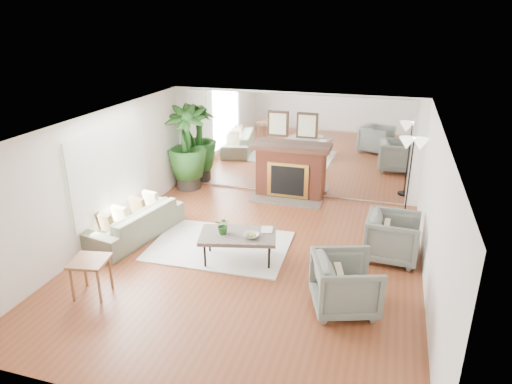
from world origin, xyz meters
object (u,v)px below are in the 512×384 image
(coffee_table, at_px, (238,236))
(armchair_back, at_px, (392,237))
(fireplace, at_px, (290,171))
(side_table, at_px, (90,266))
(sofa, at_px, (135,222))
(floor_lamp, at_px, (413,151))
(armchair_front, at_px, (346,284))
(potted_ficus, at_px, (186,145))

(coffee_table, xyz_separation_m, armchair_back, (2.63, 0.89, -0.07))
(fireplace, height_order, side_table, fireplace)
(sofa, relative_size, floor_lamp, 1.18)
(fireplace, relative_size, coffee_table, 1.38)
(armchair_front, xyz_separation_m, potted_ficus, (-4.42, 4.06, 0.71))
(sofa, bearing_deg, potted_ficus, -165.77)
(coffee_table, bearing_deg, potted_ficus, 127.48)
(coffee_table, bearing_deg, armchair_back, 18.60)
(armchair_front, distance_m, potted_ficus, 6.04)
(side_table, bearing_deg, potted_ficus, 96.57)
(sofa, distance_m, side_table, 2.04)
(fireplace, bearing_deg, sofa, -129.30)
(armchair_front, distance_m, side_table, 3.94)
(sofa, relative_size, armchair_front, 2.27)
(fireplace, distance_m, armchair_front, 4.60)
(armchair_back, distance_m, side_table, 5.17)
(fireplace, height_order, floor_lamp, fireplace)
(potted_ficus, bearing_deg, armchair_front, -42.59)
(fireplace, xyz_separation_m, sofa, (-2.45, -2.99, -0.35))
(sofa, xyz_separation_m, floor_lamp, (5.15, 2.42, 1.24))
(sofa, xyz_separation_m, armchair_back, (4.90, 0.56, 0.11))
(side_table, bearing_deg, fireplace, 67.70)
(armchair_front, height_order, floor_lamp, floor_lamp)
(side_table, bearing_deg, sofa, 101.51)
(sofa, height_order, armchair_back, armchair_back)
(armchair_back, bearing_deg, sofa, 99.58)
(fireplace, height_order, armchair_back, fireplace)
(armchair_front, bearing_deg, armchair_back, -38.52)
(sofa, relative_size, side_table, 3.39)
(armchair_front, bearing_deg, potted_ficus, 28.54)
(fireplace, distance_m, potted_ficus, 2.65)
(potted_ficus, bearing_deg, armchair_back, -24.23)
(fireplace, height_order, sofa, fireplace)
(armchair_back, bearing_deg, armchair_front, 163.42)
(side_table, height_order, floor_lamp, floor_lamp)
(armchair_back, height_order, potted_ficus, potted_ficus)
(floor_lamp, bearing_deg, armchair_front, -103.63)
(fireplace, bearing_deg, floor_lamp, -12.04)
(side_table, distance_m, floor_lamp, 6.56)
(armchair_back, xyz_separation_m, armchair_front, (-0.64, -1.79, 0.00))
(armchair_back, relative_size, floor_lamp, 0.51)
(potted_ficus, distance_m, floor_lamp, 5.33)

